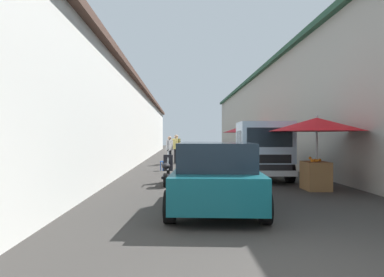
# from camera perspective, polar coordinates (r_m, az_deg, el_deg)

# --- Properties ---
(ground) EXTENTS (90.00, 90.00, 0.00)m
(ground) POSITION_cam_1_polar(r_m,az_deg,el_deg) (17.26, 3.02, -4.93)
(ground) COLOR #33302D
(building_left_whitewash) EXTENTS (49.80, 7.50, 4.67)m
(building_left_whitewash) POSITION_cam_1_polar(r_m,az_deg,el_deg) (20.27, -18.77, 2.46)
(building_left_whitewash) COLOR silver
(building_left_whitewash) RESTS_ON ground
(building_right_concrete) EXTENTS (49.80, 7.50, 6.05)m
(building_right_concrete) POSITION_cam_1_polar(r_m,az_deg,el_deg) (21.34, 22.62, 4.20)
(building_right_concrete) COLOR #A39E93
(building_right_concrete) RESTS_ON ground
(fruit_stall_far_left) EXTENTS (2.56, 2.56, 2.30)m
(fruit_stall_far_left) POSITION_cam_1_polar(r_m,az_deg,el_deg) (17.97, 9.40, 0.95)
(fruit_stall_far_left) COLOR #9E9EA3
(fruit_stall_far_left) RESTS_ON ground
(fruit_stall_mid_lane) EXTENTS (2.80, 2.80, 2.33)m
(fruit_stall_mid_lane) POSITION_cam_1_polar(r_m,az_deg,el_deg) (21.82, 9.57, 0.89)
(fruit_stall_mid_lane) COLOR #9E9EA3
(fruit_stall_mid_lane) RESTS_ON ground
(fruit_stall_near_left) EXTENTS (2.81, 2.81, 2.22)m
(fruit_stall_near_left) POSITION_cam_1_polar(r_m,az_deg,el_deg) (10.75, 20.22, 1.18)
(fruit_stall_near_left) COLOR #9E9EA3
(fruit_stall_near_left) RESTS_ON ground
(hatchback_car) EXTENTS (4.03, 2.16, 1.45)m
(hatchback_car) POSITION_cam_1_polar(r_m,az_deg,el_deg) (7.48, 3.97, -6.13)
(hatchback_car) COLOR #0F4C56
(hatchback_car) RESTS_ON ground
(delivery_truck) EXTENTS (4.96, 2.07, 2.08)m
(delivery_truck) POSITION_cam_1_polar(r_m,az_deg,el_deg) (12.57, 11.40, -2.14)
(delivery_truck) COLOR black
(delivery_truck) RESTS_ON ground
(vendor_by_crates) EXTENTS (0.48, 0.51, 1.69)m
(vendor_by_crates) POSITION_cam_1_polar(r_m,az_deg,el_deg) (19.94, -2.67, -1.38)
(vendor_by_crates) COLOR #232328
(vendor_by_crates) RESTS_ON ground
(vendor_in_shade) EXTENTS (0.58, 0.38, 1.60)m
(vendor_in_shade) POSITION_cam_1_polar(r_m,az_deg,el_deg) (19.39, -3.80, -1.62)
(vendor_in_shade) COLOR #232328
(vendor_in_shade) RESTS_ON ground
(parked_scooter) EXTENTS (1.69, 0.34, 1.14)m
(parked_scooter) POSITION_cam_1_polar(r_m,az_deg,el_deg) (11.27, -4.23, -5.43)
(parked_scooter) COLOR black
(parked_scooter) RESTS_ON ground
(plastic_stool) EXTENTS (0.30, 0.30, 0.43)m
(plastic_stool) POSITION_cam_1_polar(r_m,az_deg,el_deg) (15.81, -4.88, -4.23)
(plastic_stool) COLOR #194CB2
(plastic_stool) RESTS_ON ground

